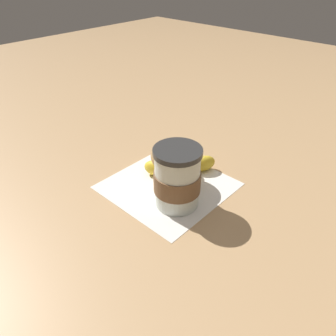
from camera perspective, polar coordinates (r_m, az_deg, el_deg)
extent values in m
plane|color=tan|center=(0.71, 0.00, -3.10)|extent=(3.00, 3.00, 0.00)
cube|color=white|center=(0.71, 0.00, -3.05)|extent=(0.24, 0.24, 0.00)
cylinder|color=silver|center=(0.63, 1.61, -1.99)|extent=(0.09, 0.09, 0.11)
cylinder|color=#2D2D2D|center=(0.59, 1.70, 2.86)|extent=(0.09, 0.09, 0.01)
cylinder|color=brown|center=(0.63, 1.60, -2.31)|extent=(0.09, 0.09, 0.04)
cylinder|color=beige|center=(0.70, 1.16, -1.38)|extent=(0.07, 0.07, 0.04)
ellipsoid|color=#AD8451|center=(0.68, 1.21, 1.95)|extent=(0.09, 0.09, 0.06)
ellipsoid|color=gold|center=(0.73, -2.09, -0.05)|extent=(0.06, 0.05, 0.04)
ellipsoid|color=gold|center=(0.73, 2.29, -0.06)|extent=(0.07, 0.07, 0.04)
ellipsoid|color=gold|center=(0.75, 6.21, 0.80)|extent=(0.05, 0.06, 0.04)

